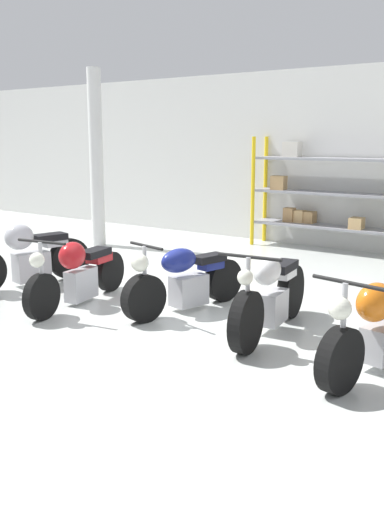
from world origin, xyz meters
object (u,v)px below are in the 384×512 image
(motorcycle_silver, at_px, (27,257))
(motorcycle_orange, at_px, (379,327))
(shelving_rack, at_px, (326,194))
(motorcycle_white, at_px, (271,296))
(motorcycle_red, at_px, (78,273))
(motorcycle_blue, at_px, (185,280))

(motorcycle_silver, bearing_deg, motorcycle_orange, 101.61)
(shelving_rack, xyz_separation_m, motorcycle_white, (1.43, -5.09, -0.69))
(motorcycle_red, distance_m, motorcycle_white, 2.71)
(motorcycle_white, bearing_deg, motorcycle_orange, 67.81)
(motorcycle_orange, bearing_deg, motorcycle_silver, -81.55)
(shelving_rack, xyz_separation_m, motorcycle_silver, (-2.58, -5.29, -0.69))
(motorcycle_red, relative_size, motorcycle_orange, 1.05)
(motorcycle_silver, relative_size, motorcycle_red, 0.97)
(motorcycle_silver, xyz_separation_m, motorcycle_blue, (2.70, 0.34, -0.04))
(motorcycle_blue, bearing_deg, motorcycle_orange, 91.57)
(shelving_rack, distance_m, motorcycle_silver, 5.93)
(motorcycle_blue, bearing_deg, shelving_rack, -165.94)
(shelving_rack, height_order, motorcycle_orange, shelving_rack)
(motorcycle_white, height_order, motorcycle_orange, motorcycle_white)
(motorcycle_red, bearing_deg, motorcycle_orange, 81.00)
(motorcycle_silver, bearing_deg, motorcycle_red, 93.64)
(motorcycle_silver, bearing_deg, motorcycle_blue, 110.74)
(motorcycle_red, height_order, motorcycle_orange, motorcycle_orange)
(motorcycle_orange, bearing_deg, shelving_rack, -142.55)
(shelving_rack, xyz_separation_m, motorcycle_orange, (2.79, -5.48, -0.69))
(shelving_rack, relative_size, motorcycle_blue, 1.74)
(motorcycle_blue, bearing_deg, motorcycle_silver, -70.18)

